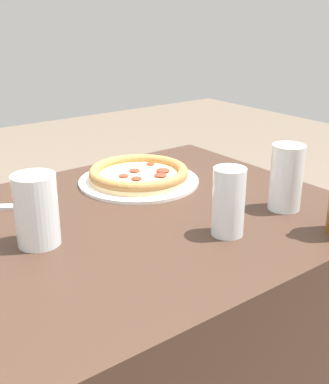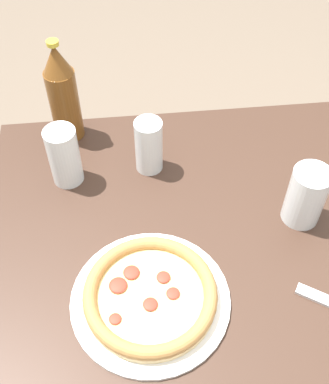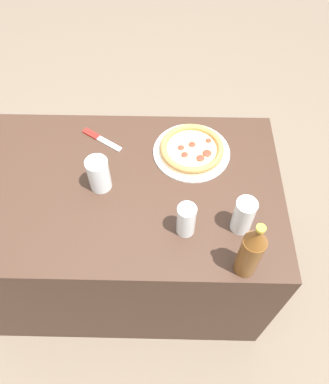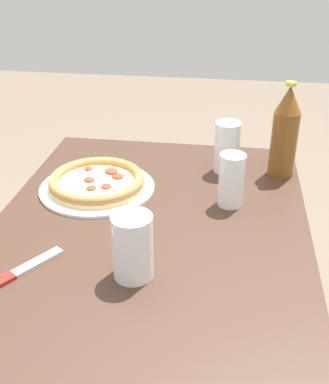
{
  "view_description": "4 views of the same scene",
  "coord_description": "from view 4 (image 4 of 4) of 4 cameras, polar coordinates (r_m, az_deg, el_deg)",
  "views": [
    {
      "loc": [
        -0.33,
        -0.77,
        1.13
      ],
      "look_at": [
        0.22,
        -0.03,
        0.77
      ],
      "focal_mm": 45.0,
      "sensor_mm": 36.0,
      "label": 1
    },
    {
      "loc": [
        0.31,
        0.58,
        1.53
      ],
      "look_at": [
        0.24,
        -0.04,
        0.79
      ],
      "focal_mm": 45.0,
      "sensor_mm": 36.0,
      "label": 2
    },
    {
      "loc": [
        0.2,
        -0.79,
        1.83
      ],
      "look_at": [
        0.19,
        -0.06,
        0.78
      ],
      "focal_mm": 35.0,
      "sensor_mm": 36.0,
      "label": 3
    },
    {
      "loc": [
        -0.77,
        -0.17,
        1.32
      ],
      "look_at": [
        0.24,
        -0.02,
        0.76
      ],
      "focal_mm": 45.0,
      "sensor_mm": 36.0,
      "label": 4
    }
  ],
  "objects": [
    {
      "name": "glass_cola",
      "position": [
        1.16,
        7.91,
        1.09
      ],
      "size": [
        0.06,
        0.06,
        0.13
      ],
      "color": "white",
      "rests_on": "table"
    },
    {
      "name": "glass_lemonade",
      "position": [
        1.33,
        7.39,
        5.01
      ],
      "size": [
        0.07,
        0.07,
        0.14
      ],
      "color": "white",
      "rests_on": "table"
    },
    {
      "name": "table",
      "position": [
        1.24,
        -2.71,
        -21.78
      ],
      "size": [
        1.24,
        0.72,
        0.72
      ],
      "color": "#3D281E",
      "rests_on": "ground_plane"
    },
    {
      "name": "knife",
      "position": [
        0.99,
        -17.02,
        -9.11
      ],
      "size": [
        0.17,
        0.12,
        0.01
      ],
      "color": "maroon",
      "rests_on": "table"
    },
    {
      "name": "glass_iced_tea",
      "position": [
        0.92,
        -3.64,
        -6.8
      ],
      "size": [
        0.08,
        0.08,
        0.13
      ],
      "color": "white",
      "rests_on": "table"
    },
    {
      "name": "beer_bottle",
      "position": [
        1.31,
        14.09,
        6.83
      ],
      "size": [
        0.07,
        0.07,
        0.26
      ],
      "color": "brown",
      "rests_on": "table"
    },
    {
      "name": "pizza_margherita",
      "position": [
        1.25,
        -8.01,
        1.11
      ],
      "size": [
        0.3,
        0.3,
        0.04
      ],
      "color": "white",
      "rests_on": "table"
    }
  ]
}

